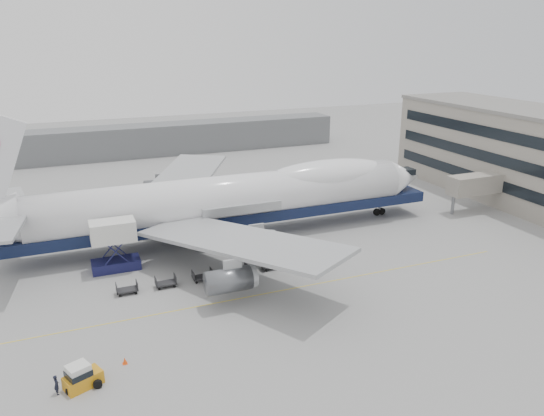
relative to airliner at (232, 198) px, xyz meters
name	(u,v)px	position (x,y,z in m)	size (l,w,h in m)	color
ground	(258,270)	(-0.64, -12.00, -5.62)	(260.00, 260.00, 0.00)	gray
apron_line	(278,291)	(-0.64, -18.00, -5.62)	(60.00, 0.15, 0.01)	gold
hangar	(109,143)	(-10.64, 58.00, -2.12)	(110.00, 8.00, 7.00)	slate
airliner	(232,198)	(0.00, 0.00, 0.00)	(67.00, 55.30, 19.98)	white
catering_truck	(114,243)	(-16.58, -5.18, -2.16)	(5.70, 4.00, 6.25)	#161743
baggage_tug	(81,377)	(-21.87, -27.48, -4.67)	(3.31, 2.59, 2.15)	orange
ground_worker	(57,385)	(-23.75, -27.63, -4.77)	(0.62, 0.41, 1.71)	black
traffic_cone	(125,361)	(-18.24, -25.52, -5.33)	(0.43, 0.43, 0.63)	#F7490D
dolly_0	(127,289)	(-16.23, -12.18, -5.09)	(2.30, 1.35, 1.30)	#2D2D30
dolly_1	(166,283)	(-11.95, -12.18, -5.09)	(2.30, 1.35, 1.30)	#2D2D30
dolly_2	(202,276)	(-7.67, -12.18, -5.09)	(2.30, 1.35, 1.30)	#2D2D30
dolly_3	(237,270)	(-3.39, -12.18, -5.09)	(2.30, 1.35, 1.30)	#2D2D30
dolly_4	(271,265)	(0.89, -12.18, -5.09)	(2.30, 1.35, 1.30)	#2D2D30
dolly_5	(302,259)	(5.17, -12.18, -5.09)	(2.30, 1.35, 1.30)	#2D2D30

